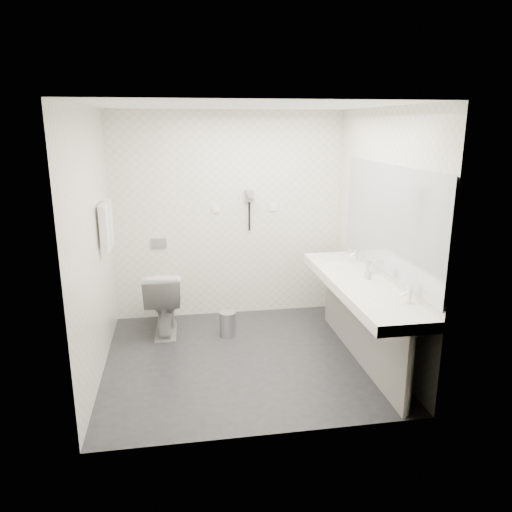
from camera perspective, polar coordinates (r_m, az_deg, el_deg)
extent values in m
plane|color=#242428|center=(5.17, -1.40, -11.81)|extent=(2.80, 2.80, 0.00)
plane|color=white|center=(4.61, -1.61, 17.08)|extent=(2.80, 2.80, 0.00)
plane|color=white|center=(6.00, -3.22, 4.63)|extent=(2.80, 0.00, 2.80)
plane|color=white|center=(3.50, 1.45, -3.09)|extent=(2.80, 0.00, 2.80)
plane|color=white|center=(4.76, -18.44, 1.06)|extent=(0.00, 2.60, 2.60)
plane|color=white|center=(5.11, 14.25, 2.33)|extent=(0.00, 2.60, 2.60)
cube|color=white|center=(4.95, 11.90, -3.36)|extent=(0.55, 2.20, 0.10)
cube|color=gray|center=(5.11, 11.90, -7.87)|extent=(0.03, 2.15, 0.75)
cylinder|color=silver|center=(4.27, 17.40, -13.10)|extent=(0.06, 0.06, 0.75)
cylinder|color=silver|center=(6.03, 8.64, -4.08)|extent=(0.06, 0.06, 0.75)
cube|color=#B2BCC6|center=(4.89, 15.16, 4.08)|extent=(0.02, 2.20, 1.05)
ellipsoid|color=white|center=(4.38, 14.96, -5.57)|extent=(0.40, 0.31, 0.05)
ellipsoid|color=white|center=(5.52, 9.52, -0.91)|extent=(0.40, 0.31, 0.05)
cylinder|color=silver|center=(4.43, 17.35, -4.26)|extent=(0.04, 0.04, 0.15)
cylinder|color=silver|center=(5.56, 11.46, 0.07)|extent=(0.04, 0.04, 0.15)
imported|color=white|center=(4.99, 12.89, -1.97)|extent=(0.07, 0.07, 0.11)
cylinder|color=silver|center=(5.18, 13.06, -1.30)|extent=(0.09, 0.09, 0.12)
imported|color=white|center=(5.73, -10.66, -5.18)|extent=(0.44, 0.76, 0.75)
cube|color=#B2B5BA|center=(6.02, -11.23, 1.47)|extent=(0.18, 0.02, 0.12)
cylinder|color=#B2B5BA|center=(5.65, -3.31, -7.93)|extent=(0.21, 0.21, 0.27)
cylinder|color=#B2B5BA|center=(5.59, -3.33, -6.61)|extent=(0.19, 0.19, 0.02)
cylinder|color=silver|center=(5.23, -17.29, 5.73)|extent=(0.02, 0.62, 0.02)
cube|color=white|center=(5.13, -17.18, 3.06)|extent=(0.07, 0.24, 0.48)
cube|color=white|center=(5.40, -16.81, 3.68)|extent=(0.07, 0.24, 0.48)
cube|color=gray|center=(5.96, -0.81, 7.02)|extent=(0.10, 0.04, 0.14)
cylinder|color=gray|center=(5.89, -0.71, 7.21)|extent=(0.08, 0.14, 0.08)
cylinder|color=black|center=(5.99, -0.78, 4.63)|extent=(0.02, 0.02, 0.35)
cube|color=white|center=(5.96, -4.66, 5.50)|extent=(0.09, 0.02, 0.09)
cube|color=white|center=(6.05, 1.99, 5.70)|extent=(0.09, 0.02, 0.09)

